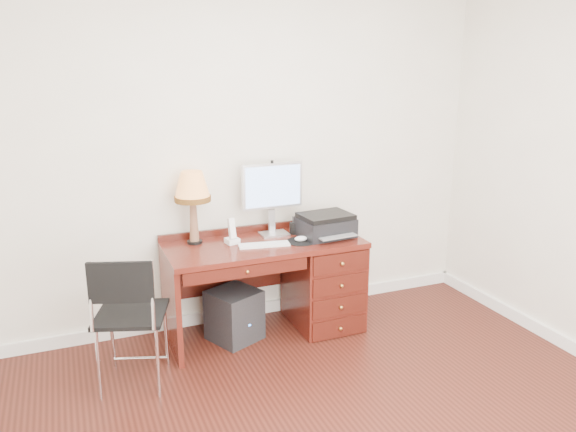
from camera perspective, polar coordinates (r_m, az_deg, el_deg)
name	(u,v)px	position (r m, az deg, el deg)	size (l,w,h in m)	color
room_shell	(304,374)	(3.92, 1.60, -15.74)	(4.00, 4.00, 4.00)	white
desk	(302,277)	(4.51, 1.45, -6.26)	(1.50, 0.67, 0.75)	#541911
monitor	(273,190)	(4.40, -1.59, 2.67)	(0.50, 0.16, 0.57)	silver
keyboard	(264,245)	(4.20, -2.44, -2.94)	(0.38, 0.11, 0.01)	white
mouse_pad	(301,240)	(4.28, 1.30, -2.48)	(0.22, 0.22, 0.04)	black
printer	(326,225)	(4.42, 3.83, -0.92)	(0.43, 0.35, 0.18)	black
leg_lamp	(192,191)	(4.21, -9.69, 2.52)	(0.27, 0.27, 0.55)	black
phone	(232,236)	(4.25, -5.71, -2.04)	(0.11, 0.11, 0.20)	white
pen_cup	(294,228)	(4.47, 0.62, -1.27)	(0.07, 0.07, 0.09)	black
chair	(132,308)	(3.75, -15.59, -9.03)	(0.55, 0.56, 0.92)	black
equipment_box	(234,315)	(4.40, -5.48, -9.98)	(0.34, 0.34, 0.39)	black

